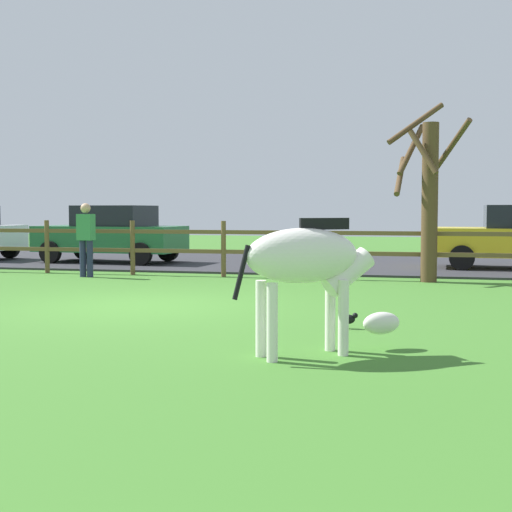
{
  "coord_description": "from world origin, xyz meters",
  "views": [
    {
      "loc": [
        4.31,
        -10.43,
        1.5
      ],
      "look_at": [
        1.6,
        0.96,
        0.74
      ],
      "focal_mm": 50.5,
      "sensor_mm": 36.0,
      "label": 1
    }
  ],
  "objects_px": {
    "crow_on_grass": "(349,319)",
    "parked_car_green": "(111,233)",
    "bare_tree": "(428,192)",
    "visitor_near_fence": "(86,236)",
    "zebra": "(310,266)"
  },
  "relations": [
    {
      "from": "crow_on_grass",
      "to": "visitor_near_fence",
      "type": "relative_size",
      "value": 0.13
    },
    {
      "from": "visitor_near_fence",
      "to": "zebra",
      "type": "bearing_deg",
      "value": -49.97
    },
    {
      "from": "visitor_near_fence",
      "to": "bare_tree",
      "type": "bearing_deg",
      "value": 5.36
    },
    {
      "from": "bare_tree",
      "to": "crow_on_grass",
      "type": "height_order",
      "value": "bare_tree"
    },
    {
      "from": "crow_on_grass",
      "to": "bare_tree",
      "type": "bearing_deg",
      "value": 81.53
    },
    {
      "from": "bare_tree",
      "to": "crow_on_grass",
      "type": "relative_size",
      "value": 17.67
    },
    {
      "from": "crow_on_grass",
      "to": "parked_car_green",
      "type": "distance_m",
      "value": 11.99
    },
    {
      "from": "crow_on_grass",
      "to": "parked_car_green",
      "type": "height_order",
      "value": "parked_car_green"
    },
    {
      "from": "parked_car_green",
      "to": "visitor_near_fence",
      "type": "xyz_separation_m",
      "value": [
        1.09,
        -3.68,
        0.06
      ]
    },
    {
      "from": "bare_tree",
      "to": "crow_on_grass",
      "type": "distance_m",
      "value": 6.63
    },
    {
      "from": "bare_tree",
      "to": "visitor_near_fence",
      "type": "relative_size",
      "value": 2.32
    },
    {
      "from": "visitor_near_fence",
      "to": "parked_car_green",
      "type": "bearing_deg",
      "value": 106.5
    },
    {
      "from": "parked_car_green",
      "to": "visitor_near_fence",
      "type": "relative_size",
      "value": 2.51
    },
    {
      "from": "bare_tree",
      "to": "parked_car_green",
      "type": "xyz_separation_m",
      "value": [
        -8.46,
        2.99,
        -1.03
      ]
    },
    {
      "from": "zebra",
      "to": "visitor_near_fence",
      "type": "height_order",
      "value": "visitor_near_fence"
    }
  ]
}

